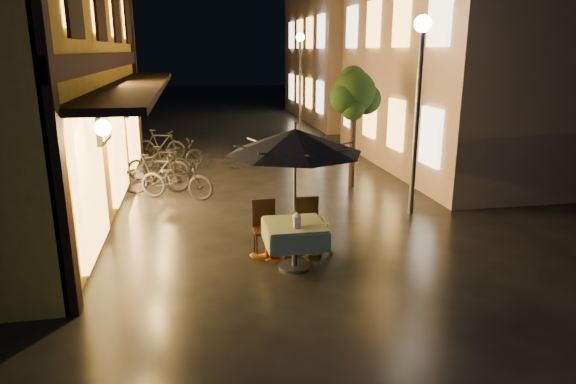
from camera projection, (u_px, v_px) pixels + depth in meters
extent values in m
plane|color=black|center=(298.00, 257.00, 9.08)|extent=(90.00, 90.00, 0.00)
cube|color=black|center=(109.00, 61.00, 11.36)|extent=(0.12, 11.00, 0.35)
cube|color=black|center=(137.00, 86.00, 11.61)|extent=(1.20, 10.50, 0.12)
cube|color=#F4AF48|center=(114.00, 4.00, 12.44)|extent=(0.10, 0.90, 1.50)
cube|color=#F4AF48|center=(126.00, 12.00, 14.81)|extent=(0.10, 0.90, 1.50)
cube|color=#F4AF48|center=(91.00, 182.00, 8.56)|extent=(0.10, 2.20, 2.40)
cube|color=#F4AF48|center=(118.00, 145.00, 11.88)|extent=(0.10, 2.20, 2.40)
cube|color=#F4AF48|center=(133.00, 125.00, 15.19)|extent=(0.10, 2.20, 2.40)
cube|color=tan|center=(495.00, 59.00, 15.70)|extent=(7.00, 9.00, 6.50)
cube|color=#F4AF48|center=(431.00, 137.00, 12.41)|extent=(0.10, 1.00, 1.40)
cube|color=#F4AF48|center=(440.00, 15.00, 11.66)|extent=(0.10, 1.00, 1.40)
cube|color=#F4AF48|center=(396.00, 124.00, 14.50)|extent=(0.10, 1.00, 1.40)
cube|color=#F4AF48|center=(402.00, 20.00, 13.75)|extent=(0.10, 1.00, 1.40)
cube|color=#F4AF48|center=(370.00, 115.00, 16.58)|extent=(0.10, 1.00, 1.40)
cube|color=#F4AF48|center=(373.00, 24.00, 15.83)|extent=(0.10, 1.00, 1.40)
cube|color=#F4AF48|center=(349.00, 108.00, 18.66)|extent=(0.10, 1.00, 1.40)
cube|color=#F4AF48|center=(352.00, 27.00, 17.91)|extent=(0.10, 1.00, 1.40)
cube|color=tan|center=(369.00, 50.00, 26.52)|extent=(7.00, 10.00, 7.00)
cube|color=#F4AF48|center=(320.00, 97.00, 22.83)|extent=(0.10, 1.00, 1.40)
cube|color=#F4AF48|center=(321.00, 31.00, 22.08)|extent=(0.10, 1.00, 1.40)
cube|color=#F4AF48|center=(309.00, 93.00, 24.91)|extent=(0.10, 1.00, 1.40)
cube|color=#F4AF48|center=(309.00, 33.00, 24.16)|extent=(0.10, 1.00, 1.40)
cube|color=#F4AF48|center=(299.00, 90.00, 26.99)|extent=(0.10, 1.00, 1.40)
cube|color=#F4AF48|center=(300.00, 34.00, 26.24)|extent=(0.10, 1.00, 1.40)
cube|color=#F4AF48|center=(291.00, 87.00, 29.08)|extent=(0.10, 1.00, 1.40)
cube|color=#F4AF48|center=(291.00, 35.00, 28.33)|extent=(0.10, 1.00, 1.40)
cylinder|color=black|center=(352.00, 146.00, 13.48)|extent=(0.16, 0.16, 2.20)
sphere|color=black|center=(354.00, 92.00, 13.10)|extent=(1.10, 1.10, 1.10)
sphere|color=black|center=(366.00, 99.00, 13.31)|extent=(0.80, 0.80, 0.80)
sphere|color=black|center=(344.00, 99.00, 12.94)|extent=(0.76, 0.76, 0.76)
sphere|color=black|center=(353.00, 79.00, 13.31)|extent=(0.70, 0.70, 0.70)
sphere|color=black|center=(353.00, 109.00, 12.95)|extent=(0.60, 0.60, 0.60)
cylinder|color=#59595E|center=(416.00, 124.00, 10.97)|extent=(0.12, 0.12, 4.00)
sphere|color=#FFF0C4|center=(423.00, 24.00, 10.43)|extent=(0.36, 0.36, 0.36)
cylinder|color=#59595E|center=(300.00, 86.00, 22.34)|extent=(0.12, 0.12, 4.00)
sphere|color=#FFF0C4|center=(300.00, 37.00, 21.79)|extent=(0.36, 0.36, 0.36)
cylinder|color=#59595E|center=(295.00, 247.00, 8.57)|extent=(0.10, 0.10, 0.72)
cylinder|color=#59595E|center=(295.00, 266.00, 8.66)|extent=(0.56, 0.56, 0.04)
cube|color=#2F5B2D|center=(295.00, 225.00, 8.46)|extent=(0.95, 0.95, 0.06)
cube|color=#2F5B2D|center=(322.00, 232.00, 8.59)|extent=(0.04, 0.95, 0.33)
cube|color=#2F5B2D|center=(266.00, 236.00, 8.42)|extent=(0.04, 0.95, 0.33)
cube|color=#2F5B2D|center=(289.00, 225.00, 8.96)|extent=(0.95, 0.04, 0.33)
cube|color=#2F5B2D|center=(301.00, 245.00, 8.06)|extent=(0.95, 0.04, 0.33)
cylinder|color=#59595E|center=(295.00, 202.00, 8.36)|extent=(0.05, 0.05, 2.30)
cone|color=black|center=(295.00, 141.00, 8.09)|extent=(2.20, 2.20, 0.40)
cylinder|color=#59595E|center=(295.00, 125.00, 8.02)|extent=(0.06, 0.06, 0.12)
cube|color=black|center=(265.00, 230.00, 9.09)|extent=(0.42, 0.42, 0.05)
cube|color=black|center=(264.00, 214.00, 9.20)|extent=(0.42, 0.04, 0.55)
cylinder|color=black|center=(257.00, 247.00, 8.95)|extent=(0.04, 0.04, 0.43)
cylinder|color=black|center=(277.00, 246.00, 9.01)|extent=(0.04, 0.04, 0.43)
cylinder|color=black|center=(254.00, 240.00, 9.29)|extent=(0.04, 0.04, 0.43)
cylinder|color=black|center=(274.00, 239.00, 9.35)|extent=(0.04, 0.04, 0.43)
cube|color=black|center=(309.00, 228.00, 9.23)|extent=(0.42, 0.42, 0.05)
cube|color=black|center=(307.00, 211.00, 9.34)|extent=(0.42, 0.04, 0.55)
cylinder|color=black|center=(302.00, 244.00, 9.09)|extent=(0.04, 0.04, 0.43)
cylinder|color=black|center=(321.00, 243.00, 9.16)|extent=(0.04, 0.04, 0.43)
cylinder|color=black|center=(297.00, 237.00, 9.43)|extent=(0.04, 0.04, 0.43)
cylinder|color=black|center=(316.00, 236.00, 9.50)|extent=(0.04, 0.04, 0.43)
cube|color=white|center=(297.00, 221.00, 8.26)|extent=(0.11, 0.11, 0.18)
cube|color=#FFD88C|center=(297.00, 222.00, 8.26)|extent=(0.07, 0.07, 0.12)
cone|color=white|center=(297.00, 214.00, 8.23)|extent=(0.16, 0.16, 0.07)
imported|color=#C45A10|center=(269.00, 216.00, 8.88)|extent=(0.88, 0.78, 1.52)
imported|color=#F5DF00|center=(315.00, 216.00, 9.10)|extent=(0.94, 0.62, 1.37)
imported|color=black|center=(177.00, 179.00, 12.50)|extent=(1.98, 1.33, 0.99)
imported|color=black|center=(156.00, 174.00, 12.96)|extent=(1.73, 0.55, 1.03)
imported|color=black|center=(158.00, 165.00, 14.16)|extent=(1.90, 1.15, 0.95)
imported|color=black|center=(166.00, 162.00, 14.67)|extent=(1.54, 0.93, 0.89)
imported|color=black|center=(177.00, 155.00, 15.64)|extent=(1.77, 1.17, 0.88)
imported|color=black|center=(161.00, 145.00, 17.03)|extent=(1.73, 0.91, 1.00)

